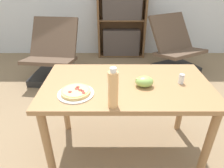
{
  "coord_description": "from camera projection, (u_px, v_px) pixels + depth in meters",
  "views": [
    {
      "loc": [
        -0.01,
        -1.32,
        1.48
      ],
      "look_at": [
        -0.01,
        -0.09,
        0.78
      ],
      "focal_mm": 32.0,
      "sensor_mm": 36.0,
      "label": 1
    }
  ],
  "objects": [
    {
      "name": "grape_bunch",
      "position": [
        145.0,
        82.0,
        1.48
      ],
      "size": [
        0.14,
        0.1,
        0.08
      ],
      "color": "#93BC5B",
      "rests_on": "dining_table"
    },
    {
      "name": "lounge_chair_far",
      "position": [
        176.0,
        54.0,
        3.28
      ],
      "size": [
        0.93,
        1.0,
        0.88
      ],
      "rotation": [
        0.0,
        0.0,
        0.51
      ],
      "color": "black",
      "rests_on": "ground_plane"
    },
    {
      "name": "lounge_chair_near",
      "position": [
        54.0,
        62.0,
        3.02
      ],
      "size": [
        0.76,
        0.83,
        0.88
      ],
      "rotation": [
        0.0,
        0.0,
        -0.11
      ],
      "color": "black",
      "rests_on": "ground_plane"
    },
    {
      "name": "pizza_on_plate",
      "position": [
        76.0,
        92.0,
        1.4
      ],
      "size": [
        0.26,
        0.26,
        0.04
      ],
      "color": "white",
      "rests_on": "dining_table"
    },
    {
      "name": "salt_shaker",
      "position": [
        182.0,
        79.0,
        1.52
      ],
      "size": [
        0.04,
        0.04,
        0.08
      ],
      "color": "white",
      "rests_on": "dining_table"
    },
    {
      "name": "bookshelf",
      "position": [
        122.0,
        23.0,
        3.71
      ],
      "size": [
        0.89,
        0.27,
        1.4
      ],
      "color": "brown",
      "rests_on": "ground_plane"
    },
    {
      "name": "dining_table",
      "position": [
        127.0,
        94.0,
        1.59
      ],
      "size": [
        1.3,
        0.72,
        0.72
      ],
      "color": "#A37549",
      "rests_on": "ground_plane"
    },
    {
      "name": "ground_plane",
      "position": [
        113.0,
        151.0,
        1.88
      ],
      "size": [
        14.0,
        14.0,
        0.0
      ],
      "primitive_type": "plane",
      "color": "#897051"
    },
    {
      "name": "drink_bottle",
      "position": [
        113.0,
        89.0,
        1.22
      ],
      "size": [
        0.07,
        0.07,
        0.27
      ],
      "color": "#EFB270",
      "rests_on": "dining_table"
    }
  ]
}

